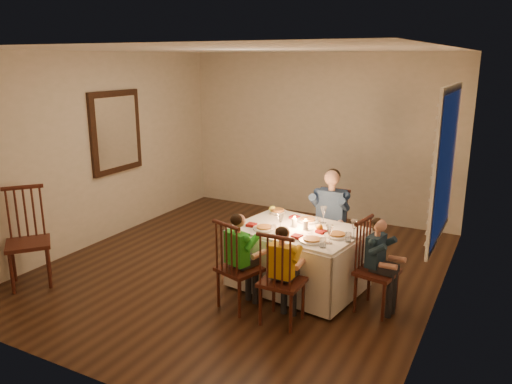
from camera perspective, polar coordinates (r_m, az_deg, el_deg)
The scene contains 26 objects.
ground at distance 6.24m, azimuth -1.48°, elevation -8.63°, with size 5.00×5.00×0.00m, color black.
wall_left at distance 7.20m, azimuth -17.41°, elevation 4.71°, with size 0.02×5.00×2.60m, color beige.
wall_right at distance 5.15m, azimuth 20.78°, elevation 0.51°, with size 0.02×5.00×2.60m, color beige.
wall_back at distance 8.08m, azimuth 7.22°, elevation 6.33°, with size 4.50×0.02×2.60m, color beige.
ceiling at distance 5.72m, azimuth -1.67°, elevation 15.97°, with size 5.00×5.00×0.00m, color white.
dining_table at distance 5.57m, azimuth 4.84°, elevation -6.11°, with size 1.49×1.17×0.68m.
chair_adult at distance 6.37m, azimuth 8.27°, elevation -8.28°, with size 0.40×0.38×0.96m, color black, non-canonical shape.
chair_near_left at distance 5.34m, azimuth -1.87°, elevation -12.98°, with size 0.40×0.38×0.96m, color black, non-canonical shape.
chair_near_right at distance 5.07m, azimuth 2.94°, elevation -14.58°, with size 0.40×0.38×0.96m, color black, non-canonical shape.
chair_end at distance 5.41m, azimuth 13.39°, elevation -13.00°, with size 0.40×0.38×0.96m, color black, non-canonical shape.
chair_extra at distance 6.35m, azimuth -24.11°, elevation -9.60°, with size 0.46×0.44×1.13m, color black, non-canonical shape.
adult at distance 6.37m, azimuth 8.27°, elevation -8.28°, with size 0.44×0.41×1.23m, color #314D7B, non-canonical shape.
child_green at distance 5.34m, azimuth -1.87°, elevation -12.98°, with size 0.33×0.30×1.02m, color green, non-canonical shape.
child_yellow at distance 5.07m, azimuth 2.94°, elevation -14.58°, with size 0.31×0.29×1.00m, color gold, non-canonical shape.
child_teal at distance 5.41m, azimuth 13.39°, elevation -13.00°, with size 0.31×0.28×0.99m, color #182B3C, non-canonical shape.
setting_adult at distance 5.73m, azimuth 5.96°, elevation -3.27°, with size 0.26×0.26×0.02m, color silver.
setting_green at distance 5.44m, azimuth 1.00°, elevation -4.18°, with size 0.26×0.26×0.02m, color silver.
setting_yellow at distance 5.12m, azimuth 6.40°, elevation -5.53°, with size 0.26×0.26×0.02m, color silver.
setting_teal at distance 5.30m, azimuth 9.20°, elevation -4.92°, with size 0.26×0.26×0.02m, color silver.
candle_left at distance 5.51m, azimuth 4.41°, elevation -3.54°, with size 0.06×0.06×0.10m, color white.
candle_right at distance 5.44m, azimuth 5.69°, elevation -3.81°, with size 0.06×0.06×0.10m, color white.
squash at distance 5.99m, azimuth 1.90°, elevation -2.02°, with size 0.09×0.09×0.09m, color yellow.
orange_fruit at distance 5.41m, azimuth 7.27°, elevation -4.07°, with size 0.08×0.08×0.08m, color orange.
serving_bowl at distance 5.95m, azimuth 2.47°, elevation -2.36°, with size 0.19×0.19×0.05m, color silver.
wall_mirror at distance 7.36m, azimuth -15.70°, elevation 6.62°, with size 0.06×0.95×1.15m.
window_blinds at distance 5.21m, azimuth 20.66°, elevation 2.94°, with size 0.07×1.34×1.54m.
Camera 1 is at (2.81, -4.98, 2.51)m, focal length 35.00 mm.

